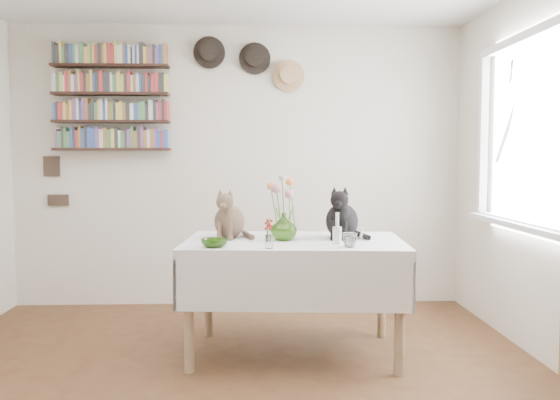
{
  "coord_description": "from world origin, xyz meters",
  "views": [
    {
      "loc": [
        0.15,
        -3.09,
        1.32
      ],
      "look_at": [
        0.31,
        0.73,
        1.05
      ],
      "focal_mm": 38.0,
      "sensor_mm": 36.0,
      "label": 1
    }
  ],
  "objects_px": {
    "dining_table": "(294,268)",
    "tabby_cat": "(229,213)",
    "black_cat": "(342,211)",
    "flower_vase": "(284,227)",
    "bookshelf_unit": "(111,98)"
  },
  "relations": [
    {
      "from": "flower_vase",
      "to": "bookshelf_unit",
      "type": "height_order",
      "value": "bookshelf_unit"
    },
    {
      "from": "tabby_cat",
      "to": "flower_vase",
      "type": "relative_size",
      "value": 1.86
    },
    {
      "from": "tabby_cat",
      "to": "black_cat",
      "type": "relative_size",
      "value": 0.95
    },
    {
      "from": "dining_table",
      "to": "bookshelf_unit",
      "type": "xyz_separation_m",
      "value": [
        -1.51,
        1.33,
        1.26
      ]
    },
    {
      "from": "black_cat",
      "to": "dining_table",
      "type": "bearing_deg",
      "value": -148.69
    },
    {
      "from": "black_cat",
      "to": "flower_vase",
      "type": "xyz_separation_m",
      "value": [
        -0.4,
        -0.11,
        -0.09
      ]
    },
    {
      "from": "flower_vase",
      "to": "dining_table",
      "type": "bearing_deg",
      "value": 15.49
    },
    {
      "from": "dining_table",
      "to": "flower_vase",
      "type": "distance_m",
      "value": 0.29
    },
    {
      "from": "dining_table",
      "to": "tabby_cat",
      "type": "height_order",
      "value": "tabby_cat"
    },
    {
      "from": "tabby_cat",
      "to": "black_cat",
      "type": "distance_m",
      "value": 0.77
    },
    {
      "from": "black_cat",
      "to": "bookshelf_unit",
      "type": "xyz_separation_m",
      "value": [
        -1.84,
        1.23,
        0.89
      ]
    },
    {
      "from": "dining_table",
      "to": "black_cat",
      "type": "xyz_separation_m",
      "value": [
        0.33,
        0.09,
        0.37
      ]
    },
    {
      "from": "tabby_cat",
      "to": "flower_vase",
      "type": "height_order",
      "value": "tabby_cat"
    },
    {
      "from": "dining_table",
      "to": "tabby_cat",
      "type": "relative_size",
      "value": 4.39
    },
    {
      "from": "bookshelf_unit",
      "to": "black_cat",
      "type": "bearing_deg",
      "value": -33.79
    }
  ]
}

